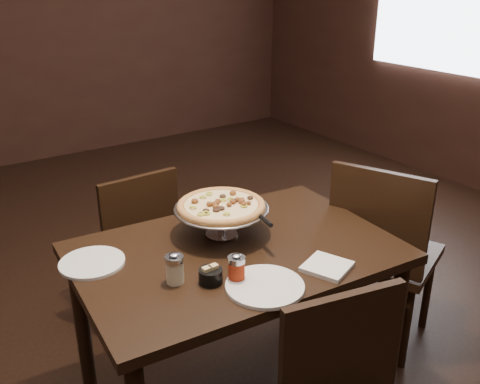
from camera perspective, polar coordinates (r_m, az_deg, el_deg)
room at (r=1.86m, az=-3.12°, el=14.22°), size 6.04×7.04×2.84m
dining_table at (r=2.03m, az=-0.38°, el=-8.42°), size 1.21×0.85×0.72m
pizza_stand at (r=2.02m, az=-2.02°, el=-1.52°), size 0.36×0.36×0.15m
parmesan_shaker at (r=1.77m, az=-6.98°, el=-8.09°), size 0.06×0.06×0.11m
pepper_flake_shaker at (r=1.76m, az=-0.38°, el=-8.16°), size 0.06×0.06×0.10m
packet_caddy at (r=1.77m, az=-3.16°, el=-8.87°), size 0.08×0.08×0.06m
napkin_stack at (r=1.87m, az=9.27°, el=-7.86°), size 0.19×0.19×0.02m
plate_left at (r=1.95m, az=-15.50°, el=-7.27°), size 0.23×0.23×0.01m
plate_near at (r=1.75m, az=2.66°, el=-10.01°), size 0.26×0.26×0.01m
serving_spatula at (r=1.92m, az=2.63°, el=-3.03°), size 0.12×0.12×0.02m
chair_far at (r=2.66m, az=-11.34°, el=-5.18°), size 0.40×0.40×0.82m
chair_side at (r=2.51m, az=14.94°, el=-5.96°), size 0.56×0.56×0.92m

